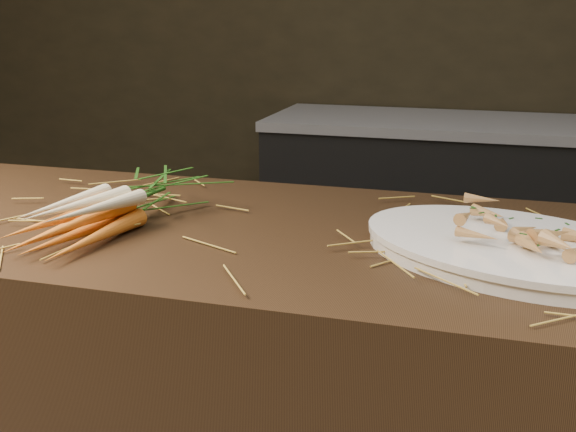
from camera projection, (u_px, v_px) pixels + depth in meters
The scene contains 5 objects.
back_counter at pixel (481, 218), 3.09m from camera, with size 1.82×0.62×0.84m.
straw_bedding at pixel (291, 226), 1.30m from camera, with size 1.40×0.60×0.02m, color olive, non-canonical shape.
root_veg_bunch at pixel (127, 201), 1.34m from camera, with size 0.22×0.49×0.09m.
serving_platter at pixel (513, 251), 1.16m from camera, with size 0.50×0.34×0.03m, color white, non-canonical shape.
roasted_veg_heap at pixel (515, 226), 1.14m from camera, with size 0.25×0.18×0.06m, color #9F713F, non-canonical shape.
Camera 1 is at (0.35, -0.89, 1.29)m, focal length 45.00 mm.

